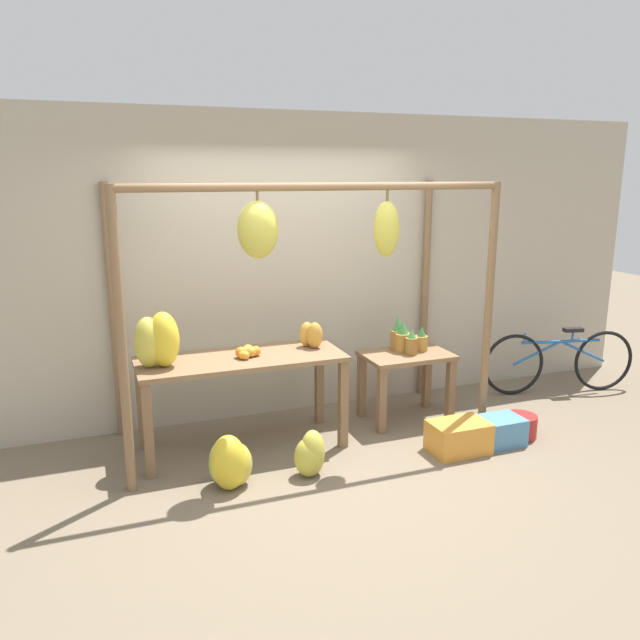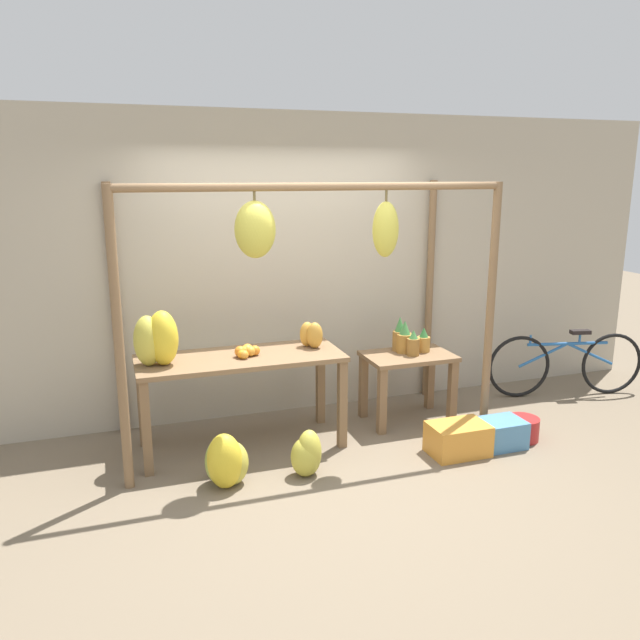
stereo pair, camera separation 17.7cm
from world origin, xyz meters
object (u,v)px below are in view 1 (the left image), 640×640
at_px(blue_bucket, 520,426).
at_px(banana_pile_ground_left, 230,463).
at_px(pineapple_cluster, 405,339).
at_px(banana_pile_on_table, 157,341).
at_px(parked_bicycle, 559,361).
at_px(banana_pile_ground_right, 310,455).
at_px(papaya_pile, 311,335).
at_px(fruit_crate_white, 458,437).
at_px(orange_pile, 248,352).
at_px(fruit_crate_purple, 497,431).

bearing_deg(blue_bucket, banana_pile_ground_left, 179.75).
bearing_deg(pineapple_cluster, banana_pile_on_table, -175.01).
relative_size(pineapple_cluster, parked_bicycle, 0.21).
relative_size(banana_pile_on_table, banana_pile_ground_right, 1.19).
height_order(pineapple_cluster, papaya_pile, papaya_pile).
height_order(banana_pile_ground_left, papaya_pile, papaya_pile).
relative_size(banana_pile_on_table, banana_pile_ground_left, 1.03).
relative_size(banana_pile_ground_left, papaya_pile, 1.86).
relative_size(banana_pile_ground_left, fruit_crate_white, 0.88).
bearing_deg(banana_pile_on_table, banana_pile_ground_right, -32.20).
bearing_deg(fruit_crate_white, papaya_pile, 142.27).
bearing_deg(banana_pile_ground_right, orange_pile, 114.61).
height_order(blue_bucket, fruit_crate_purple, fruit_crate_purple).
bearing_deg(banana_pile_ground_right, parked_bicycle, 15.12).
bearing_deg(fruit_crate_purple, orange_pile, 160.83).
relative_size(fruit_crate_white, papaya_pile, 2.11).
distance_m(banana_pile_on_table, pineapple_cluster, 2.28).
bearing_deg(fruit_crate_white, banana_pile_on_table, 163.56).
xyz_separation_m(banana_pile_ground_left, banana_pile_ground_right, (0.61, -0.04, -0.02)).
bearing_deg(banana_pile_ground_left, pineapple_cluster, 23.23).
bearing_deg(fruit_crate_white, fruit_crate_purple, 1.87).
xyz_separation_m(orange_pile, fruit_crate_white, (1.59, -0.70, -0.71)).
distance_m(blue_bucket, parked_bicycle, 1.38).
distance_m(banana_pile_ground_left, blue_bucket, 2.58).
distance_m(banana_pile_on_table, blue_bucket, 3.18).
relative_size(blue_bucket, papaya_pile, 1.26).
bearing_deg(papaya_pile, banana_pile_ground_right, -110.44).
height_order(orange_pile, pineapple_cluster, pineapple_cluster).
bearing_deg(banana_pile_ground_left, orange_pile, 63.55).
relative_size(fruit_crate_white, fruit_crate_purple, 1.11).
distance_m(blue_bucket, papaya_pile, 2.00).
bearing_deg(banana_pile_ground_right, fruit_crate_white, -1.78).
bearing_deg(banana_pile_ground_left, blue_bucket, -0.25).
relative_size(orange_pile, fruit_crate_white, 0.47).
distance_m(parked_bicycle, fruit_crate_purple, 1.64).
height_order(banana_pile_ground_right, papaya_pile, papaya_pile).
distance_m(banana_pile_ground_right, fruit_crate_purple, 1.68).
distance_m(papaya_pile, fruit_crate_purple, 1.78).
bearing_deg(banana_pile_on_table, blue_bucket, -11.51).
distance_m(orange_pile, fruit_crate_purple, 2.22).
distance_m(banana_pile_ground_left, fruit_crate_white, 1.90).
bearing_deg(fruit_crate_purple, banana_pile_on_table, 166.10).
bearing_deg(parked_bicycle, banana_pile_ground_left, -167.96).
distance_m(orange_pile, banana_pile_ground_right, 0.99).
distance_m(banana_pile_ground_right, fruit_crate_white, 1.29).
relative_size(blue_bucket, fruit_crate_purple, 0.67).
distance_m(parked_bicycle, papaya_pile, 2.85).
height_order(pineapple_cluster, blue_bucket, pineapple_cluster).
height_order(banana_pile_on_table, banana_pile_ground_left, banana_pile_on_table).
xyz_separation_m(banana_pile_ground_right, fruit_crate_purple, (1.68, -0.03, -0.05)).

